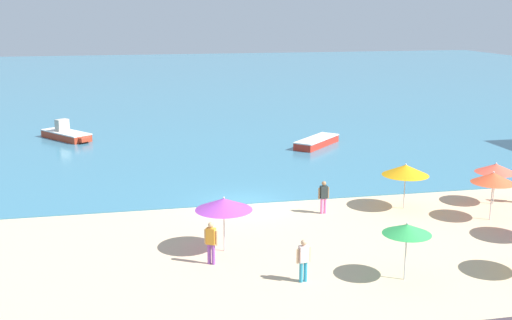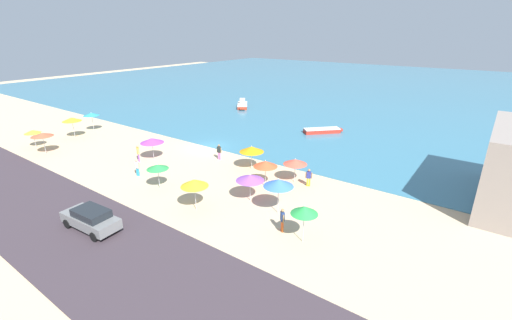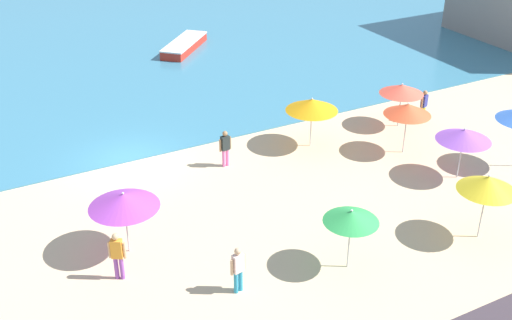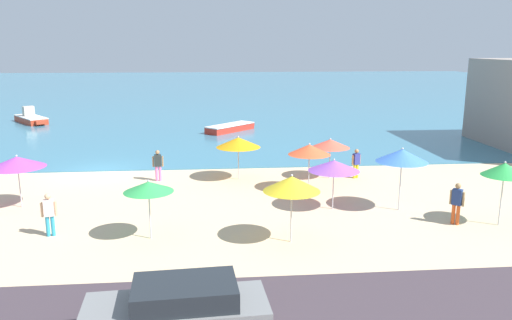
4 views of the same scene
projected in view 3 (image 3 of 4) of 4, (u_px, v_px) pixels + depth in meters
The scene contains 13 objects.
ground_plane at pixel (130, 162), 27.61m from camera, with size 160.00×160.00×0.00m, color #D4B78E.
beach_umbrella_0 at pixel (124, 200), 21.00m from camera, with size 2.37×2.37×2.34m.
beach_umbrella_6 at pixel (312, 105), 28.06m from camera, with size 2.32×2.32×2.33m.
beach_umbrella_8 at pixel (464, 135), 25.54m from camera, with size 2.21×2.21×2.24m.
beach_umbrella_9 at pixel (402, 89), 29.96m from camera, with size 2.07×2.07×2.19m.
beach_umbrella_10 at pixel (351, 216), 20.27m from camera, with size 1.81×1.81×2.23m.
beach_umbrella_11 at pixel (408, 109), 27.46m from camera, with size 2.05×2.05×2.38m.
beach_umbrella_12 at pixel (488, 184), 21.69m from camera, with size 2.04×2.04×2.52m.
bather_0 at pixel (238, 268), 19.67m from camera, with size 0.56×0.29×1.64m.
bather_1 at pixel (424, 104), 30.95m from camera, with size 0.53×0.34×1.58m.
bather_2 at pixel (117, 254), 20.20m from camera, with size 0.50×0.38×1.73m.
bather_4 at pixel (225, 147), 26.87m from camera, with size 0.57×0.25×1.64m.
skiff_offshore at pixel (185, 45), 40.67m from camera, with size 4.29×4.39×0.58m.
Camera 3 is at (-6.64, -24.00, 13.13)m, focal length 45.00 mm.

